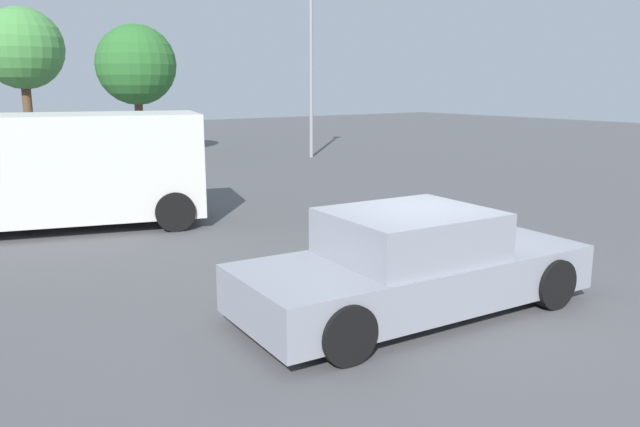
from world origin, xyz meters
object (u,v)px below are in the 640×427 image
(van_white, at_px, (68,167))
(light_post_near, at_px, (311,31))
(dog, at_px, (486,237))
(sedan_foreground, at_px, (413,266))

(van_white, distance_m, light_post_near, 13.34)
(dog, height_order, van_white, van_white)
(van_white, bearing_deg, light_post_near, 50.59)
(sedan_foreground, xyz_separation_m, van_white, (-2.19, 7.31, 0.61))
(light_post_near, bearing_deg, van_white, -146.57)
(dog, xyz_separation_m, van_white, (-5.21, 5.96, 0.95))
(sedan_foreground, bearing_deg, dog, 28.58)
(sedan_foreground, bearing_deg, light_post_near, 63.88)
(van_white, bearing_deg, sedan_foreground, -56.19)
(dog, relative_size, light_post_near, 0.09)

